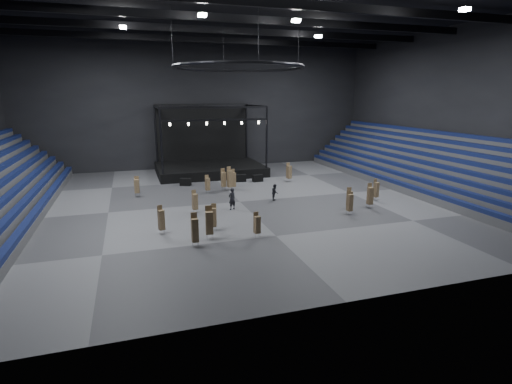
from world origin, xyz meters
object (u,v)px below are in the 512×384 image
object	(u,v)px
chair_stack_6	(289,172)
stage	(209,162)
flight_case_right	(258,178)
crew_member	(275,192)
chair_stack_11	(230,178)
chair_stack_4	(350,202)
chair_stack_15	(349,198)
chair_stack_0	(209,222)
chair_stack_14	(195,230)
chair_stack_7	(137,186)
chair_stack_3	(257,224)
chair_stack_12	(370,195)
chair_stack_13	(376,189)
chair_stack_10	(214,217)
man_center	(232,199)
chair_stack_9	(208,184)
chair_stack_8	(161,219)
chair_stack_1	(195,201)
chair_stack_5	(233,179)
flight_case_left	(186,182)
flight_case_mid	(241,178)
chair_stack_2	(224,179)

from	to	relation	value
chair_stack_6	stage	bearing A→B (deg)	113.71
flight_case_right	crew_member	world-z (taller)	crew_member
chair_stack_11	crew_member	bearing A→B (deg)	-75.75
chair_stack_4	chair_stack_15	world-z (taller)	chair_stack_4
chair_stack_0	chair_stack_14	size ratio (longest dim) A/B	1.02
chair_stack_7	chair_stack_15	size ratio (longest dim) A/B	1.02
chair_stack_3	chair_stack_12	distance (m)	13.40
chair_stack_0	chair_stack_3	distance (m)	3.58
chair_stack_15	chair_stack_13	bearing A→B (deg)	34.55
chair_stack_10	man_center	distance (m)	6.07
chair_stack_9	chair_stack_12	world-z (taller)	chair_stack_12
crew_member	chair_stack_7	bearing A→B (deg)	90.31
chair_stack_8	chair_stack_13	size ratio (longest dim) A/B	1.01
stage	chair_stack_3	bearing A→B (deg)	-93.19
chair_stack_1	chair_stack_3	xyz separation A→B (m)	(3.44, -7.72, -0.08)
chair_stack_1	crew_member	distance (m)	8.76
stage	chair_stack_4	world-z (taller)	stage
chair_stack_1	chair_stack_9	bearing A→B (deg)	53.51
chair_stack_5	chair_stack_9	distance (m)	3.18
stage	flight_case_right	size ratio (longest dim) A/B	10.95
chair_stack_3	man_center	world-z (taller)	man_center
flight_case_left	chair_stack_0	size ratio (longest dim) A/B	0.50
chair_stack_4	chair_stack_14	xyz separation A→B (m)	(-14.47, -3.61, 0.12)
chair_stack_4	crew_member	size ratio (longest dim) A/B	1.34
chair_stack_1	chair_stack_5	distance (m)	9.63
chair_stack_8	man_center	xyz separation A→B (m)	(6.86, 4.92, -0.14)
flight_case_mid	chair_stack_7	world-z (taller)	chair_stack_7
chair_stack_5	chair_stack_11	bearing A→B (deg)	-164.48
chair_stack_14	chair_stack_5	bearing A→B (deg)	64.51
chair_stack_11	chair_stack_1	bearing A→B (deg)	-141.08
chair_stack_3	chair_stack_10	size ratio (longest dim) A/B	0.90
chair_stack_8	flight_case_mid	bearing A→B (deg)	36.80
stage	crew_member	world-z (taller)	stage
chair_stack_1	chair_stack_3	bearing A→B (deg)	-82.94
flight_case_mid	chair_stack_10	distance (m)	18.36
chair_stack_1	chair_stack_7	world-z (taller)	chair_stack_7
chair_stack_0	chair_stack_11	xyz separation A→B (m)	(5.20, 14.65, 0.04)
crew_member	chair_stack_11	bearing A→B (deg)	55.18
chair_stack_4	chair_stack_14	world-z (taller)	chair_stack_14
chair_stack_14	chair_stack_15	size ratio (longest dim) A/B	1.18
chair_stack_1	chair_stack_6	world-z (taller)	chair_stack_6
chair_stack_1	chair_stack_2	world-z (taller)	chair_stack_2
chair_stack_7	man_center	size ratio (longest dim) A/B	1.06
crew_member	chair_stack_10	bearing A→B (deg)	156.85
flight_case_right	crew_member	distance (m)	9.15
chair_stack_10	chair_stack_2	bearing A→B (deg)	93.26
chair_stack_5	chair_stack_10	xyz separation A→B (m)	(-4.96, -13.03, -0.09)
chair_stack_3	chair_stack_7	bearing A→B (deg)	106.37
chair_stack_3	man_center	size ratio (longest dim) A/B	0.96
chair_stack_9	crew_member	bearing A→B (deg)	-54.02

